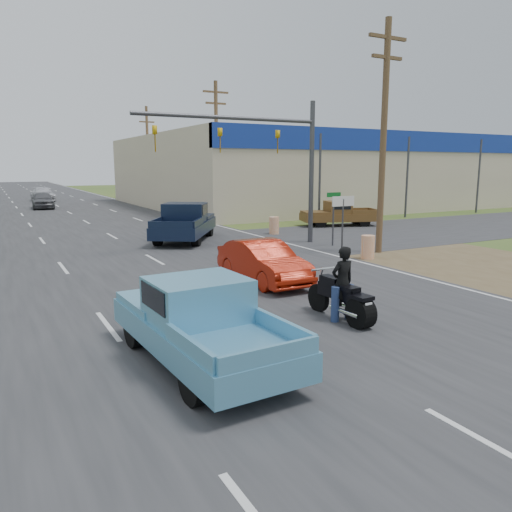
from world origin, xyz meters
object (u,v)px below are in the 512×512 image
blue_pickup (198,320)px  distant_car_grey (43,200)px  navy_pickup (185,222)px  distant_car_silver (43,194)px  motorcycle (344,300)px  rider (342,286)px  brown_pickup (337,213)px  red_convertible (263,262)px

blue_pickup → distant_car_grey: size_ratio=1.16×
navy_pickup → distant_car_silver: navy_pickup is taller
motorcycle → navy_pickup: navy_pickup is taller
rider → distant_car_silver: bearing=-89.9°
motorcycle → brown_pickup: bearing=50.7°
rider → blue_pickup: 4.25m
rider → blue_pickup: rider is taller
rider → blue_pickup: bearing=7.9°
brown_pickup → distant_car_silver: 36.84m
red_convertible → brown_pickup: (12.04, 11.74, 0.12)m
motorcycle → distant_car_grey: (-3.22, 39.85, 0.22)m
blue_pickup → motorcycle: bearing=6.3°
navy_pickup → brown_pickup: (10.95, 1.39, -0.18)m
rider → navy_pickup: 15.01m
blue_pickup → distant_car_silver: (1.95, 50.94, -0.11)m
brown_pickup → distant_car_grey: 28.12m
distant_car_grey → blue_pickup: bearing=-88.2°
navy_pickup → brown_pickup: 11.04m
navy_pickup → distant_car_grey: size_ratio=1.37×
blue_pickup → rider: bearing=7.2°
motorcycle → distant_car_silver: (-2.24, 50.26, 0.21)m
brown_pickup → blue_pickup: bearing=154.8°
red_convertible → distant_car_grey: size_ratio=0.94×
rider → distant_car_grey: bearing=-87.8°
motorcycle → brown_pickup: brown_pickup is taller
red_convertible → blue_pickup: 6.98m
blue_pickup → navy_pickup: 16.66m
rider → navy_pickup: bearing=-97.7°
rider → brown_pickup: size_ratio=0.35×
rider → red_convertible: bearing=-95.9°
rider → navy_pickup: size_ratio=0.29×
red_convertible → distant_car_grey: bearing=95.0°
navy_pickup → distant_car_grey: (-4.59, 24.83, -0.22)m
red_convertible → rider: size_ratio=2.33×
red_convertible → distant_car_grey: distant_car_grey is taller
navy_pickup → distant_car_silver: 35.42m
motorcycle → blue_pickup: bearing=-173.1°
motorcycle → rider: bearing=90.0°
motorcycle → rider: rider is taller
blue_pickup → distant_car_silver: blue_pickup is taller
motorcycle → brown_pickup: 20.52m
distant_car_silver → blue_pickup: bearing=-94.7°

